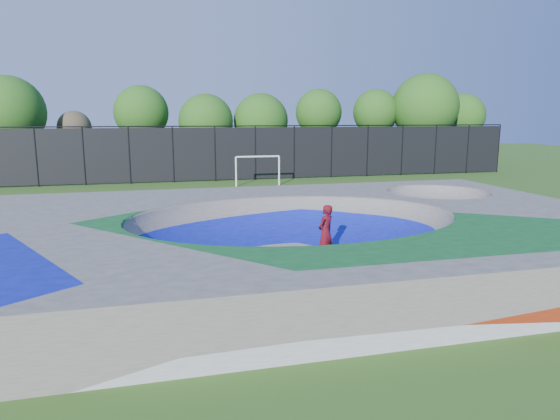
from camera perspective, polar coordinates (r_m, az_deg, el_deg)
The scene contains 7 objects.
ground at distance 16.81m, azimuth 1.57°, elevation -5.57°, with size 120.00×120.00×0.00m, color #2E5618.
skate_deck at distance 16.62m, azimuth 1.58°, elevation -3.09°, with size 22.00×14.00×1.50m, color gray.
skater at distance 16.48m, azimuth 5.24°, elevation -2.60°, with size 0.68×0.45×1.86m, color #AB0D1D.
skateboard at distance 16.71m, azimuth 5.19°, elevation -5.62°, with size 0.78×0.22×0.05m, color black.
soccer_goal at distance 34.15m, azimuth -2.56°, elevation 5.16°, with size 3.12×0.12×2.06m.
fence at distance 36.88m, azimuth -7.42°, elevation 6.53°, with size 48.09×0.09×4.04m.
treeline at distance 41.58m, azimuth -7.87°, elevation 10.97°, with size 53.38×7.23×8.42m.
Camera 1 is at (-4.44, -15.52, 4.70)m, focal length 32.00 mm.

